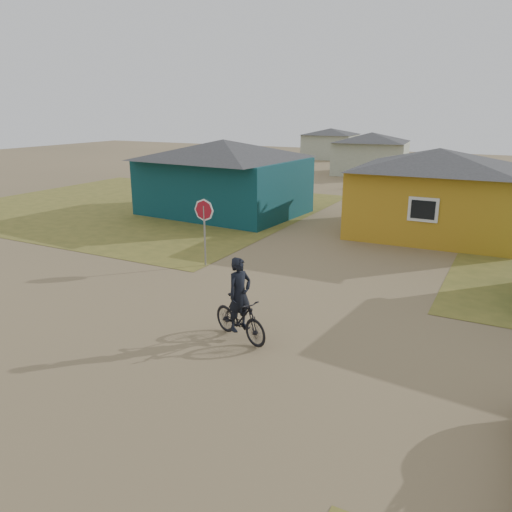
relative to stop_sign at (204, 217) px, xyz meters
The scene contains 8 objects.
ground 6.64m from the stop_sign, 50.26° to the right, with size 120.00×120.00×0.00m, color #89724F.
grass_nw 12.93m from the stop_sign, 140.80° to the left, with size 20.00×18.00×0.00m, color olive.
house_teal 9.66m from the stop_sign, 117.22° to the left, with size 8.93×7.08×4.00m.
house_yellow 11.22m from the stop_sign, 54.08° to the left, with size 7.72×6.76×3.90m.
house_pale_west 29.15m from the stop_sign, 93.77° to the left, with size 7.04×6.15×3.60m.
house_pale_north 42.27m from the stop_sign, 103.57° to the left, with size 6.28×5.81×3.40m.
stop_sign is the anchor object (origin of this frame).
cyclist 6.39m from the stop_sign, 48.69° to the right, with size 1.96×1.16×2.14m.
Camera 1 is at (5.80, -9.79, 5.60)m, focal length 35.00 mm.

